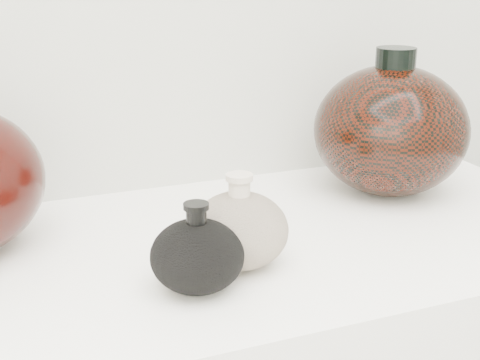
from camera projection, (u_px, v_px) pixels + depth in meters
name	position (u px, v px, depth m)	size (l,w,h in m)	color
black_gourd_vase	(197.00, 255.00, 0.76)	(0.11, 0.11, 0.11)	black
cream_gourd_vase	(239.00, 229.00, 0.82)	(0.12, 0.12, 0.12)	beige
right_round_pot	(391.00, 130.00, 1.06)	(0.25, 0.25, 0.23)	black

